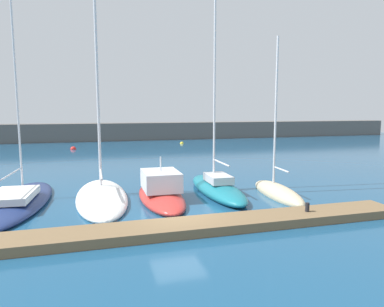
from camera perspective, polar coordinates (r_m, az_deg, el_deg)
ground_plane at (r=16.97m, az=-2.39°, el=-10.95°), size 120.00×120.00×0.00m
dock_pier at (r=15.33m, az=-0.89°, el=-12.16°), size 21.28×1.87×0.42m
breakwater_seawall at (r=60.64m, az=-12.21°, el=3.57°), size 108.00×3.69×2.99m
sailboat_navy_nearest at (r=21.69m, az=-27.01°, el=-7.01°), size 3.76×10.40×16.86m
sailboat_white_second at (r=21.16m, az=-14.80°, el=-6.84°), size 3.00×9.44×14.43m
motorboat_red_third at (r=20.47m, az=-5.21°, el=-6.42°), size 2.47×7.35×2.92m
sailboat_teal_fourth at (r=22.02m, az=4.19°, el=-5.47°), size 2.33×8.24×16.00m
sailboat_sand_fifth at (r=22.10m, az=14.04°, el=-6.25°), size 1.93×6.11×10.17m
mooring_buoy_yellow at (r=53.55m, az=-1.71°, el=1.65°), size 0.60×0.60×0.60m
mooring_buoy_red at (r=48.62m, az=-19.13°, el=0.66°), size 0.77×0.77×0.77m
dock_bollard at (r=17.65m, az=18.63°, el=-8.46°), size 0.20×0.20×0.44m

